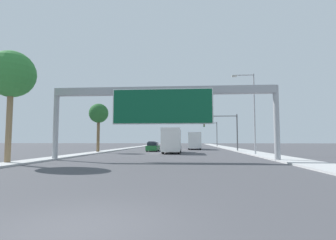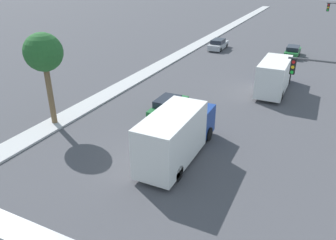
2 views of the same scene
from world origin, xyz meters
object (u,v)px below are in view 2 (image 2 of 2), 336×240
(truck_box_secondary, at_px, (275,75))
(palm_tree_background, at_px, (44,54))
(car_near_left, at_px, (168,106))
(car_far_center, at_px, (218,44))
(truck_box_primary, at_px, (177,134))
(car_mid_center, at_px, (293,51))

(truck_box_secondary, distance_m, palm_tree_background, 21.16)
(car_near_left, distance_m, palm_tree_background, 10.46)
(car_far_center, relative_size, truck_box_primary, 0.59)
(car_mid_center, relative_size, truck_box_secondary, 0.57)
(truck_box_primary, relative_size, palm_tree_background, 1.13)
(car_mid_center, xyz_separation_m, truck_box_primary, (-3.50, -30.74, 1.05))
(truck_box_secondary, relative_size, palm_tree_background, 1.12)
(car_far_center, height_order, car_near_left, car_far_center)
(truck_box_primary, distance_m, palm_tree_background, 11.48)
(palm_tree_background, bearing_deg, car_near_left, 37.75)
(car_mid_center, height_order, car_near_left, car_near_left)
(car_near_left, xyz_separation_m, truck_box_primary, (3.50, -6.02, 1.03))
(car_near_left, height_order, truck_box_primary, truck_box_primary)
(truck_box_primary, xyz_separation_m, palm_tree_background, (-10.79, 0.37, 3.90))
(car_far_center, bearing_deg, palm_tree_background, -97.21)
(car_far_center, distance_m, truck_box_secondary, 18.25)
(car_far_center, relative_size, truck_box_secondary, 0.59)
(car_far_center, distance_m, truck_box_primary, 31.18)
(car_far_center, height_order, truck_box_secondary, truck_box_secondary)
(car_mid_center, bearing_deg, car_far_center, -177.97)
(truck_box_secondary, bearing_deg, car_near_left, -126.53)
(car_near_left, bearing_deg, truck_box_primary, -59.83)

